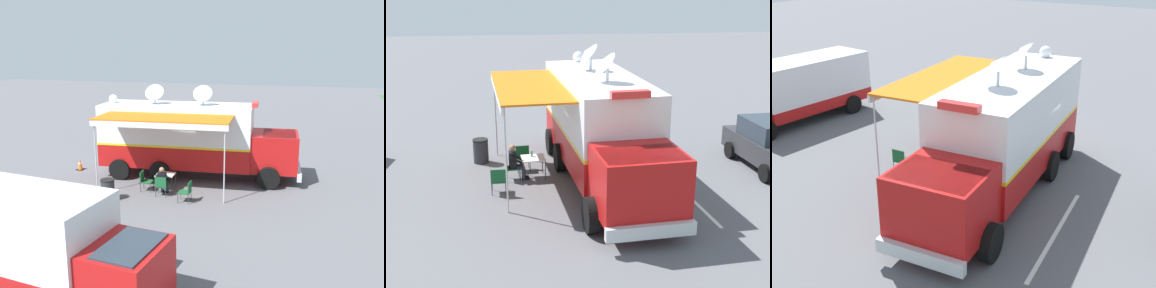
# 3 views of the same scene
# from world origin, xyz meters

# --- Properties ---
(ground_plane) EXTENTS (100.00, 100.00, 0.00)m
(ground_plane) POSITION_xyz_m (0.00, 0.00, 0.00)
(ground_plane) COLOR #5B5B60
(lot_stripe) EXTENTS (0.50, 4.79, 0.01)m
(lot_stripe) POSITION_xyz_m (-2.57, 2.37, 0.00)
(lot_stripe) COLOR silver
(lot_stripe) RESTS_ON ground
(command_truck) EXTENTS (5.45, 9.65, 4.53)m
(command_truck) POSITION_xyz_m (-0.03, 0.75, 1.95)
(command_truck) COLOR #B71414
(command_truck) RESTS_ON ground
(folding_table) EXTENTS (0.86, 0.86, 0.73)m
(folding_table) POSITION_xyz_m (2.25, 0.18, 0.67)
(folding_table) COLOR silver
(folding_table) RESTS_ON ground
(water_bottle) EXTENTS (0.07, 0.07, 0.22)m
(water_bottle) POSITION_xyz_m (2.30, 0.05, 0.83)
(water_bottle) COLOR #3F9959
(water_bottle) RESTS_ON folding_table
(folding_chair_at_table) EXTENTS (0.52, 0.52, 0.87)m
(folding_chair_at_table) POSITION_xyz_m (3.05, 0.28, 0.51)
(folding_chair_at_table) COLOR #19562D
(folding_chair_at_table) RESTS_ON ground
(folding_chair_beside_table) EXTENTS (0.52, 0.52, 0.87)m
(folding_chair_beside_table) POSITION_xyz_m (2.59, -0.67, 0.51)
(folding_chair_beside_table) COLOR #19562D
(folding_chair_beside_table) RESTS_ON ground
(folding_chair_spare_by_truck) EXTENTS (0.49, 0.49, 0.87)m
(folding_chair_spare_by_truck) POSITION_xyz_m (3.42, 1.52, 0.51)
(folding_chair_spare_by_truck) COLOR #19562D
(folding_chair_spare_by_truck) RESTS_ON ground
(seated_responder) EXTENTS (0.68, 0.58, 1.25)m
(seated_responder) POSITION_xyz_m (2.87, 0.27, 0.65)
(seated_responder) COLOR black
(seated_responder) RESTS_ON ground
(trash_bin) EXTENTS (0.57, 0.57, 0.91)m
(trash_bin) POSITION_xyz_m (4.14, -1.66, 0.46)
(trash_bin) COLOR #2D2D33
(trash_bin) RESTS_ON ground
(traffic_cone) EXTENTS (0.36, 0.36, 0.58)m
(traffic_cone) POSITION_xyz_m (0.57, -5.08, 0.28)
(traffic_cone) COLOR black
(traffic_cone) RESTS_ON ground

